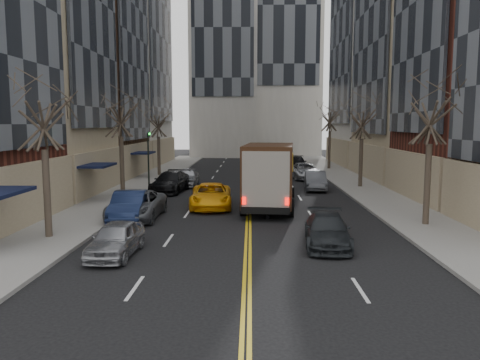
% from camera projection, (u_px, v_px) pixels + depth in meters
% --- Properties ---
extents(ground, '(160.00, 160.00, 0.00)m').
position_uv_depth(ground, '(246.00, 315.00, 12.52)').
color(ground, black).
rests_on(ground, ground).
extents(sidewalk_left, '(4.00, 66.00, 0.15)m').
position_uv_depth(sidewalk_left, '(143.00, 183.00, 39.52)').
color(sidewalk_left, slate).
rests_on(sidewalk_left, ground).
extents(sidewalk_right, '(4.00, 66.00, 0.15)m').
position_uv_depth(sidewalk_right, '(357.00, 184.00, 39.10)').
color(sidewalk_right, slate).
rests_on(sidewalk_right, ground).
extents(streetwall_left, '(14.00, 49.50, 36.00)m').
position_uv_depth(streetwall_left, '(67.00, 6.00, 41.69)').
color(streetwall_left, '#562319').
rests_on(streetwall_left, ground).
extents(streetwall_right, '(12.26, 49.00, 34.00)m').
position_uv_depth(streetwall_right, '(431.00, 12.00, 42.28)').
color(streetwall_right, '#4C301E').
rests_on(streetwall_right, ground).
extents(tree_lf_near, '(3.20, 3.20, 8.41)m').
position_uv_depth(tree_lf_near, '(42.00, 97.00, 19.91)').
color(tree_lf_near, '#382D23').
rests_on(tree_lf_near, sidewalk_left).
extents(tree_lf_mid, '(3.20, 3.20, 8.91)m').
position_uv_depth(tree_lf_mid, '(120.00, 101.00, 31.78)').
color(tree_lf_mid, '#382D23').
rests_on(tree_lf_mid, sidewalk_left).
extents(tree_lf_far, '(3.20, 3.20, 8.12)m').
position_uv_depth(tree_lf_far, '(158.00, 114.00, 44.75)').
color(tree_lf_far, '#382D23').
rests_on(tree_lf_far, sidewalk_left).
extents(tree_rt_near, '(3.20, 3.20, 8.71)m').
position_uv_depth(tree_rt_near, '(432.00, 95.00, 22.46)').
color(tree_rt_near, '#382D23').
rests_on(tree_rt_near, sidewalk_right).
extents(tree_rt_mid, '(3.20, 3.20, 8.32)m').
position_uv_depth(tree_rt_mid, '(362.00, 110.00, 36.39)').
color(tree_rt_mid, '#382D23').
rests_on(tree_rt_mid, sidewalk_right).
extents(tree_rt_far, '(3.20, 3.20, 9.11)m').
position_uv_depth(tree_rt_far, '(330.00, 108.00, 51.20)').
color(tree_rt_far, '#382D23').
rests_on(tree_rt_far, sidewalk_right).
extents(traffic_signal, '(0.29, 0.26, 4.70)m').
position_uv_depth(traffic_signal, '(148.00, 155.00, 34.18)').
color(traffic_signal, black).
rests_on(traffic_signal, sidewalk_left).
extents(ups_truck, '(3.44, 7.36, 3.91)m').
position_uv_depth(ups_truck, '(269.00, 177.00, 27.45)').
color(ups_truck, black).
rests_on(ups_truck, ground).
extents(observer_sedan, '(2.22, 4.62, 1.30)m').
position_uv_depth(observer_sedan, '(327.00, 231.00, 19.56)').
color(observer_sedan, black).
rests_on(observer_sedan, ground).
extents(taxi, '(2.73, 5.39, 1.46)m').
position_uv_depth(taxi, '(211.00, 196.00, 28.46)').
color(taxi, '#F9A90A').
rests_on(taxi, ground).
extents(pedestrian, '(0.48, 0.70, 1.83)m').
position_uv_depth(pedestrian, '(268.00, 201.00, 25.24)').
color(pedestrian, black).
rests_on(pedestrian, ground).
extents(parked_lf_a, '(1.68, 3.94, 1.33)m').
position_uv_depth(parked_lf_a, '(116.00, 239.00, 18.06)').
color(parked_lf_a, '#97999E').
rests_on(parked_lf_a, ground).
extents(parked_lf_b, '(2.06, 4.81, 1.54)m').
position_uv_depth(parked_lf_b, '(129.00, 206.00, 24.67)').
color(parked_lf_b, '#131D3C').
rests_on(parked_lf_b, ground).
extents(parked_lf_c, '(2.50, 5.34, 1.48)m').
position_uv_depth(parked_lf_c, '(137.00, 205.00, 25.05)').
color(parked_lf_c, '#4A4D51').
rests_on(parked_lf_c, ground).
extents(parked_lf_d, '(2.75, 5.48, 1.53)m').
position_uv_depth(parked_lf_d, '(171.00, 182.00, 34.88)').
color(parked_lf_d, black).
rests_on(parked_lf_d, ground).
extents(parked_lf_e, '(1.83, 4.40, 1.49)m').
position_uv_depth(parked_lf_e, '(187.00, 177.00, 38.29)').
color(parked_lf_e, '#999BA0').
rests_on(parked_lf_e, ground).
extents(parked_rt_a, '(1.86, 4.51, 1.45)m').
position_uv_depth(parked_rt_a, '(315.00, 181.00, 36.04)').
color(parked_rt_a, '#4E5156').
rests_on(parked_rt_a, ground).
extents(parked_rt_b, '(2.89, 5.49, 1.47)m').
position_uv_depth(parked_rt_b, '(305.00, 171.00, 43.10)').
color(parked_rt_b, '#B7BAC0').
rests_on(parked_rt_b, ground).
extents(parked_rt_c, '(2.33, 5.33, 1.53)m').
position_uv_depth(parked_rt_c, '(296.00, 163.00, 51.07)').
color(parked_rt_c, black).
rests_on(parked_rt_c, ground).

